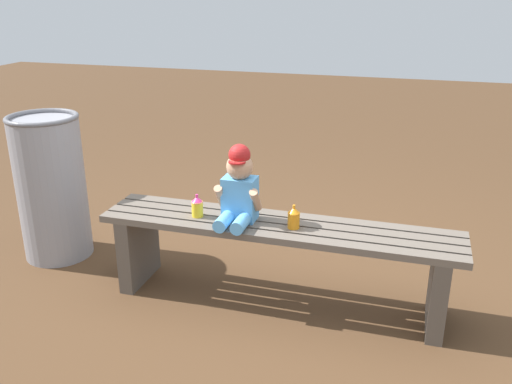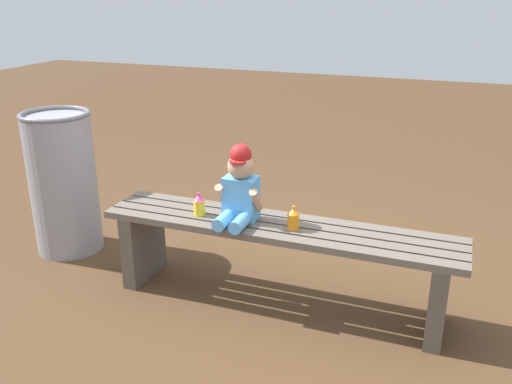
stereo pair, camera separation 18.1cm
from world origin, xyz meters
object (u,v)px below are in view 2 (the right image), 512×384
Objects in this scene: park_bench at (278,249)px; trash_bin at (63,182)px; sippy_cup_right at (293,218)px; sippy_cup_left at (199,205)px; child_figure at (240,188)px.

trash_bin reaches higher than park_bench.
sippy_cup_left is at bearing 180.00° from sippy_cup_right.
sippy_cup_right reaches higher than park_bench.
sippy_cup_right is (0.29, -0.01, -0.12)m from child_figure.
sippy_cup_right is at bearing 0.00° from sippy_cup_left.
child_figure is at bearing -174.73° from park_bench.
child_figure is at bearing 177.82° from sippy_cup_right.
child_figure reaches higher than sippy_cup_left.
sippy_cup_right is (0.52, 0.00, 0.00)m from sippy_cup_left.
trash_bin reaches higher than child_figure.
sippy_cup_right is (0.09, -0.03, 0.20)m from park_bench.
park_bench is 2.08× the size of trash_bin.
child_figure is at bearing 2.81° from sippy_cup_left.
child_figure is 0.45× the size of trash_bin.
sippy_cup_left reaches higher than park_bench.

